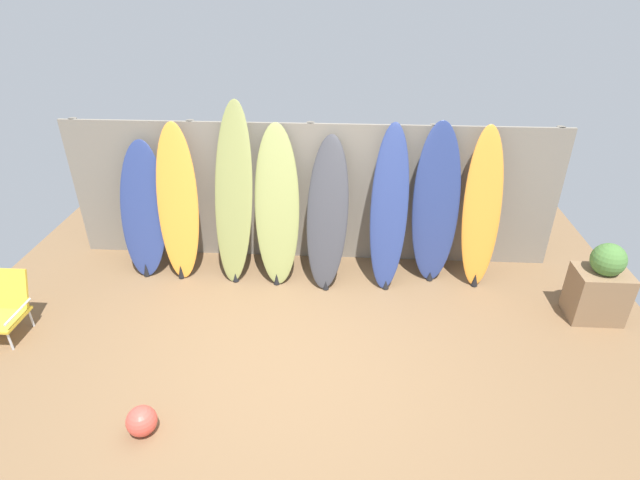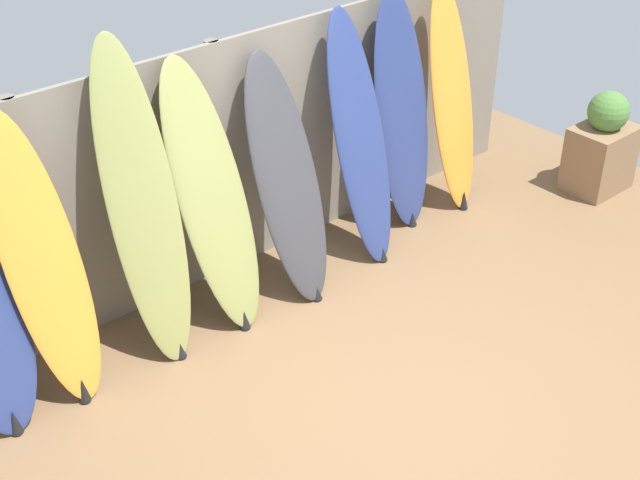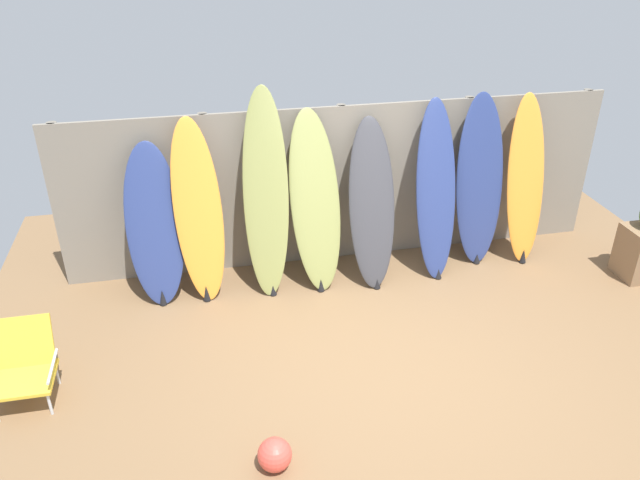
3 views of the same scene
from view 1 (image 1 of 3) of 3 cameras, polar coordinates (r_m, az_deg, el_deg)
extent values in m
plane|color=brown|center=(5.10, -2.71, -13.43)|extent=(7.68, 7.68, 0.00)
cube|color=gray|center=(6.28, -1.05, 5.29)|extent=(6.08, 0.04, 1.80)
cylinder|color=#6C655B|center=(7.13, -24.88, 5.51)|extent=(0.10, 0.10, 1.80)
cylinder|color=#6C655B|center=(6.58, -13.68, 5.59)|extent=(0.10, 0.10, 1.80)
cylinder|color=#6C655B|center=(6.32, -1.02, 5.44)|extent=(0.10, 0.10, 1.80)
cylinder|color=#6C655B|center=(6.38, 12.04, 5.00)|extent=(0.10, 0.10, 1.80)
cylinder|color=#6C655B|center=(6.75, 24.24, 4.36)|extent=(0.10, 0.10, 1.80)
ellipsoid|color=navy|center=(6.45, -19.56, 3.31)|extent=(0.57, 0.56, 1.62)
cone|color=black|center=(6.59, -19.25, -3.21)|extent=(0.08, 0.08, 0.17)
ellipsoid|color=orange|center=(6.24, -15.95, 4.17)|extent=(0.56, 0.64, 1.85)
cone|color=black|center=(6.43, -15.61, -3.47)|extent=(0.08, 0.08, 0.17)
ellipsoid|color=olive|center=(5.99, -9.85, 5.19)|extent=(0.54, 0.69, 2.11)
cone|color=black|center=(6.23, -9.62, -4.13)|extent=(0.08, 0.08, 0.12)
ellipsoid|color=olive|center=(5.95, -4.93, 3.98)|extent=(0.58, 0.75, 1.85)
cone|color=black|center=(6.11, -4.98, -4.43)|extent=(0.08, 0.08, 0.13)
ellipsoid|color=#38383D|center=(5.88, 0.86, 3.13)|extent=(0.56, 0.81, 1.73)
cone|color=black|center=(6.00, 0.65, -5.14)|extent=(0.08, 0.08, 0.10)
ellipsoid|color=navy|center=(5.88, 7.91, 3.67)|extent=(0.50, 0.72, 1.88)
cone|color=black|center=(6.06, 7.51, -5.03)|extent=(0.08, 0.08, 0.11)
ellipsoid|color=navy|center=(6.04, 13.11, 4.04)|extent=(0.55, 0.44, 1.91)
cone|color=black|center=(6.31, 12.44, -4.01)|extent=(0.08, 0.08, 0.11)
ellipsoid|color=orange|center=(6.11, 18.03, 3.48)|extent=(0.45, 0.53, 1.88)
cone|color=black|center=(6.33, 17.29, -4.36)|extent=(0.08, 0.08, 0.16)
cylinder|color=silver|center=(6.01, -31.90, -9.78)|extent=(0.02, 0.02, 0.22)
cylinder|color=silver|center=(6.24, -30.13, -7.71)|extent=(0.02, 0.02, 0.22)
cube|color=gold|center=(6.22, -32.21, -4.80)|extent=(0.46, 0.18, 0.43)
cylinder|color=silver|center=(5.98, -31.27, -7.01)|extent=(0.02, 0.44, 0.02)
cube|color=#846647|center=(6.22, 29.08, -5.45)|extent=(0.55, 0.42, 0.58)
sphere|color=#4B7B38|center=(6.01, 30.09, -1.97)|extent=(0.35, 0.35, 0.35)
sphere|color=#E54C3F|center=(4.64, -19.71, -18.89)|extent=(0.26, 0.26, 0.26)
camera|label=2|loc=(3.80, -77.03, 13.99)|focal=50.00mm
camera|label=3|loc=(2.06, -101.50, 0.75)|focal=35.00mm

